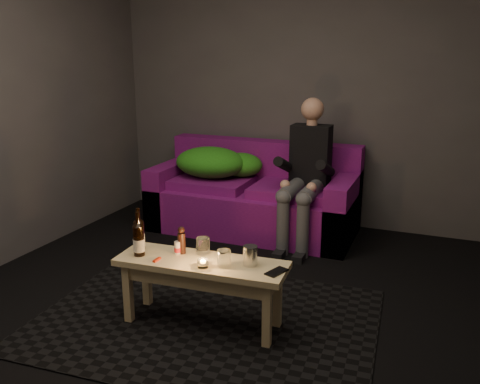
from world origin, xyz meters
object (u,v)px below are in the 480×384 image
object	(u,v)px
beer_bottle_a	(139,234)
steel_cup	(250,256)
coffee_table	(202,272)
beer_bottle_b	(139,239)
sofa	(255,199)
person	(306,170)

from	to	relation	value
beer_bottle_a	steel_cup	xyz separation A→B (m)	(0.75, 0.04, -0.04)
coffee_table	beer_bottle_b	bearing A→B (deg)	-170.34
beer_bottle_b	steel_cup	bearing A→B (deg)	9.73
sofa	beer_bottle_b	xyz separation A→B (m)	(-0.07, -1.89, 0.24)
coffee_table	beer_bottle_a	world-z (taller)	beer_bottle_a
steel_cup	person	bearing A→B (deg)	93.44
coffee_table	beer_bottle_a	distance (m)	0.48
sofa	beer_bottle_b	size ratio (longest dim) A/B	6.77
beer_bottle_a	steel_cup	size ratio (longest dim) A/B	2.34
coffee_table	steel_cup	bearing A→B (deg)	9.83
beer_bottle_a	coffee_table	bearing A→B (deg)	-1.57
sofa	coffee_table	distance (m)	1.85
coffee_table	steel_cup	world-z (taller)	steel_cup
coffee_table	beer_bottle_a	bearing A→B (deg)	178.43
sofa	beer_bottle_a	distance (m)	1.82
coffee_table	sofa	bearing A→B (deg)	100.31
sofa	person	size ratio (longest dim) A/B	1.50
person	steel_cup	world-z (taller)	person
person	coffee_table	size ratio (longest dim) A/B	1.19
sofa	steel_cup	size ratio (longest dim) A/B	16.12
beer_bottle_b	steel_cup	distance (m)	0.71
person	beer_bottle_b	distance (m)	1.83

